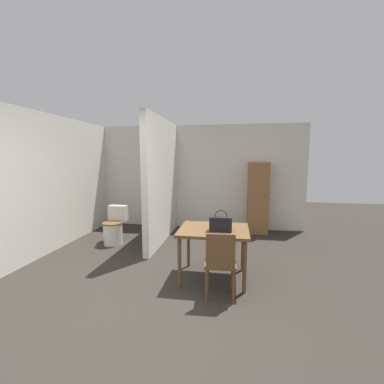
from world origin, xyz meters
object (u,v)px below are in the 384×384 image
Objects in this scene: wooden_chair at (220,262)px; wooden_cabinet at (258,198)px; dining_table at (214,235)px; handbag at (221,223)px; toilet at (114,228)px.

wooden_chair is 3.09m from wooden_cabinet.
wooden_chair is (0.12, -0.52, -0.18)m from dining_table.
dining_table is at bearing 100.40° from wooden_chair.
wooden_cabinet is (0.70, 3.00, 0.35)m from wooden_chair.
wooden_cabinet is at bearing 71.74° from dining_table.
handbag is 2.67m from wooden_cabinet.
wooden_chair is at bearing -103.07° from wooden_cabinet.
dining_table is at bearing -30.19° from toilet.
dining_table is at bearing -108.26° from wooden_cabinet.
dining_table is 0.59× the size of wooden_cabinet.
toilet is at bearing 139.00° from wooden_chair.
toilet is at bearing -156.64° from wooden_cabinet.
handbag reaches higher than wooden_chair.
handbag is (0.10, -0.09, 0.19)m from dining_table.
wooden_chair is 1.14× the size of toilet.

